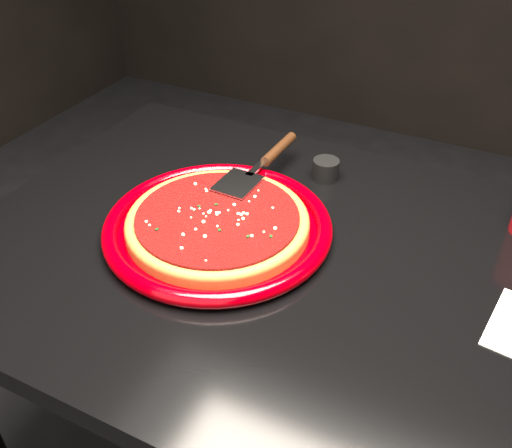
{
  "coord_description": "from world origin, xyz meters",
  "views": [
    {
      "loc": [
        0.25,
        -0.69,
        1.36
      ],
      "look_at": [
        -0.11,
        0.03,
        0.77
      ],
      "focal_mm": 40.0,
      "sensor_mm": 36.0,
      "label": 1
    }
  ],
  "objects_px": {
    "table": "(298,400)",
    "ramekin": "(326,169)",
    "plate": "(218,226)",
    "pizza_server": "(261,164)"
  },
  "relations": [
    {
      "from": "table",
      "to": "ramekin",
      "type": "relative_size",
      "value": 22.62
    },
    {
      "from": "plate",
      "to": "ramekin",
      "type": "height_order",
      "value": "ramekin"
    },
    {
      "from": "plate",
      "to": "pizza_server",
      "type": "height_order",
      "value": "pizza_server"
    },
    {
      "from": "plate",
      "to": "ramekin",
      "type": "relative_size",
      "value": 7.59
    },
    {
      "from": "pizza_server",
      "to": "ramekin",
      "type": "height_order",
      "value": "pizza_server"
    },
    {
      "from": "pizza_server",
      "to": "ramekin",
      "type": "xyz_separation_m",
      "value": [
        0.11,
        0.08,
        -0.03
      ]
    },
    {
      "from": "table",
      "to": "ramekin",
      "type": "xyz_separation_m",
      "value": [
        -0.07,
        0.26,
        0.4
      ]
    },
    {
      "from": "plate",
      "to": "table",
      "type": "bearing_deg",
      "value": 0.97
    },
    {
      "from": "table",
      "to": "ramekin",
      "type": "height_order",
      "value": "ramekin"
    },
    {
      "from": "ramekin",
      "to": "plate",
      "type": "bearing_deg",
      "value": -111.58
    }
  ]
}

